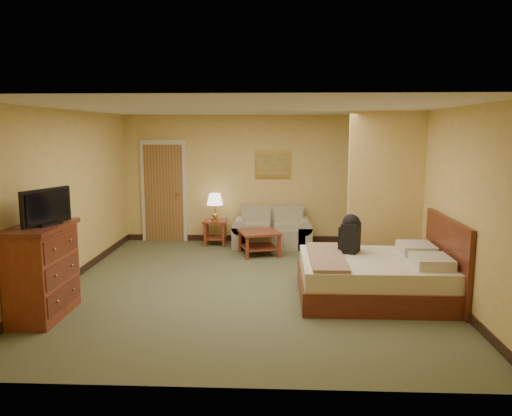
# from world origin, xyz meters

# --- Properties ---
(floor) EXTENTS (6.00, 6.00, 0.00)m
(floor) POSITION_xyz_m (0.00, 0.00, 0.00)
(floor) COLOR brown
(floor) RESTS_ON ground
(ceiling) EXTENTS (6.00, 6.00, 0.00)m
(ceiling) POSITION_xyz_m (0.00, 0.00, 2.60)
(ceiling) COLOR white
(ceiling) RESTS_ON back_wall
(back_wall) EXTENTS (5.50, 0.02, 2.60)m
(back_wall) POSITION_xyz_m (0.00, 3.00, 1.30)
(back_wall) COLOR #D8B45C
(back_wall) RESTS_ON floor
(left_wall) EXTENTS (0.02, 6.00, 2.60)m
(left_wall) POSITION_xyz_m (-2.75, 0.00, 1.30)
(left_wall) COLOR #D8B45C
(left_wall) RESTS_ON floor
(right_wall) EXTENTS (0.02, 6.00, 2.60)m
(right_wall) POSITION_xyz_m (2.75, 0.00, 1.30)
(right_wall) COLOR #D8B45C
(right_wall) RESTS_ON floor
(partition) EXTENTS (1.20, 0.15, 2.60)m
(partition) POSITION_xyz_m (2.15, 0.93, 1.30)
(partition) COLOR #D8B45C
(partition) RESTS_ON floor
(door) EXTENTS (0.94, 0.16, 2.10)m
(door) POSITION_xyz_m (-1.95, 2.96, 1.03)
(door) COLOR beige
(door) RESTS_ON floor
(baseboard) EXTENTS (5.50, 0.02, 0.12)m
(baseboard) POSITION_xyz_m (0.00, 2.99, 0.06)
(baseboard) COLOR black
(baseboard) RESTS_ON floor
(loveseat) EXTENTS (1.56, 0.72, 0.79)m
(loveseat) POSITION_xyz_m (0.30, 2.57, 0.26)
(loveseat) COLOR tan
(loveseat) RESTS_ON floor
(side_table) EXTENTS (0.46, 0.46, 0.50)m
(side_table) POSITION_xyz_m (-0.85, 2.65, 0.33)
(side_table) COLOR maroon
(side_table) RESTS_ON floor
(table_lamp) EXTENTS (0.33, 0.33, 0.54)m
(table_lamp) POSITION_xyz_m (-0.85, 2.65, 0.91)
(table_lamp) COLOR #B88343
(table_lamp) RESTS_ON side_table
(coffee_table) EXTENTS (0.87, 0.87, 0.45)m
(coffee_table) POSITION_xyz_m (0.07, 1.86, 0.32)
(coffee_table) COLOR maroon
(coffee_table) RESTS_ON floor
(wall_picture) EXTENTS (0.71, 0.04, 0.56)m
(wall_picture) POSITION_xyz_m (0.30, 2.97, 1.60)
(wall_picture) COLOR #B78E3F
(wall_picture) RESTS_ON back_wall
(dresser) EXTENTS (0.57, 1.09, 1.16)m
(dresser) POSITION_xyz_m (-2.48, -1.37, 0.59)
(dresser) COLOR maroon
(dresser) RESTS_ON floor
(tv) EXTENTS (0.32, 0.70, 0.45)m
(tv) POSITION_xyz_m (-2.38, -1.37, 1.37)
(tv) COLOR black
(tv) RESTS_ON dresser
(bed) EXTENTS (2.06, 1.75, 1.13)m
(bed) POSITION_xyz_m (1.82, -0.47, 0.31)
(bed) COLOR #541F13
(bed) RESTS_ON floor
(backpack) EXTENTS (0.32, 0.38, 0.56)m
(backpack) POSITION_xyz_m (1.46, -0.11, 0.85)
(backpack) COLOR black
(backpack) RESTS_ON bed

